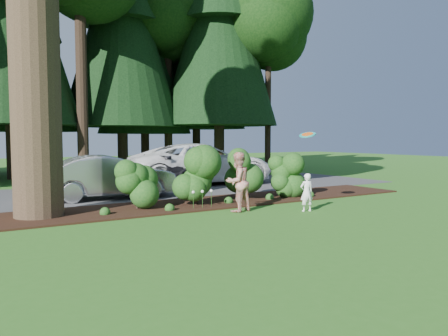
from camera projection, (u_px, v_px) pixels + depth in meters
name	position (u px, v px, depth m)	size (l,w,h in m)	color
ground	(259.00, 221.00, 10.88)	(80.00, 80.00, 0.00)	#2D641C
mulch_bed	(198.00, 204.00, 13.64)	(16.00, 2.50, 0.05)	black
driveway	(147.00, 190.00, 17.26)	(22.00, 6.00, 0.03)	#38383A
shrub_row	(221.00, 178.00, 13.90)	(6.53, 1.60, 1.61)	#154114
lily_cluster	(202.00, 192.00, 12.73)	(0.69, 0.09, 0.57)	#154114
tree_wall	(90.00, 4.00, 24.27)	(25.66, 12.15, 17.09)	black
car_silver_wagon	(110.00, 177.00, 14.79)	(1.55, 4.43, 1.46)	#B5B5BA
car_white_suv	(202.00, 164.00, 19.50)	(2.99, 6.48, 1.80)	silver
car_dark_suv	(201.00, 168.00, 19.37)	(1.96, 4.83, 1.40)	black
child	(307.00, 192.00, 12.35)	(0.39, 0.26, 1.08)	white
adult	(238.00, 182.00, 12.29)	(0.82, 0.64, 1.69)	#A92816
frisbee	(307.00, 135.00, 12.63)	(0.49, 0.48, 0.22)	teal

